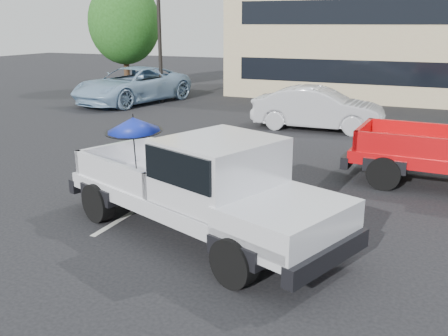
{
  "coord_description": "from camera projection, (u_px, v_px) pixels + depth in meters",
  "views": [
    {
      "loc": [
        2.49,
        -7.19,
        3.72
      ],
      "look_at": [
        -0.8,
        0.42,
        1.3
      ],
      "focal_mm": 40.0,
      "sensor_mm": 36.0,
      "label": 1
    }
  ],
  "objects": [
    {
      "name": "motel_building",
      "position": [
        436.0,
        33.0,
        25.16
      ],
      "size": [
        20.4,
        8.4,
        6.3
      ],
      "color": "tan",
      "rests_on": "ground"
    },
    {
      "name": "stripe_left",
      "position": [
        162.0,
        194.0,
        11.23
      ],
      "size": [
        0.12,
        5.0,
        0.01
      ],
      "primitive_type": "cube",
      "color": "silver",
      "rests_on": "ground"
    },
    {
      "name": "ground",
      "position": [
        258.0,
        254.0,
        8.33
      ],
      "size": [
        90.0,
        90.0,
        0.0
      ],
      "primitive_type": "plane",
      "color": "black",
      "rests_on": "ground"
    },
    {
      "name": "silver_pickup",
      "position": [
        210.0,
        183.0,
        8.64
      ],
      "size": [
        6.02,
        3.85,
        2.06
      ],
      "rotation": [
        0.0,
        0.0,
        -0.36
      ],
      "color": "black",
      "rests_on": "ground"
    },
    {
      "name": "blue_suv",
      "position": [
        132.0,
        85.0,
        23.88
      ],
      "size": [
        4.02,
        6.56,
        1.7
      ],
      "primitive_type": "imported",
      "rotation": [
        0.0,
        0.0,
        -0.21
      ],
      "color": "#85A7C6",
      "rests_on": "ground"
    },
    {
      "name": "silver_sedan",
      "position": [
        318.0,
        109.0,
        17.92
      ],
      "size": [
        4.68,
        1.8,
        1.52
      ],
      "primitive_type": "imported",
      "rotation": [
        0.0,
        0.0,
        1.61
      ],
      "color": "#B7B9BF",
      "rests_on": "ground"
    },
    {
      "name": "tree_left",
      "position": [
        124.0,
        23.0,
        27.6
      ],
      "size": [
        3.96,
        3.96,
        6.02
      ],
      "color": "#332114",
      "rests_on": "ground"
    },
    {
      "name": "motel_sign",
      "position": [
        158.0,
        2.0,
        23.17
      ],
      "size": [
        1.6,
        0.22,
        6.0
      ],
      "color": "black",
      "rests_on": "ground"
    }
  ]
}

